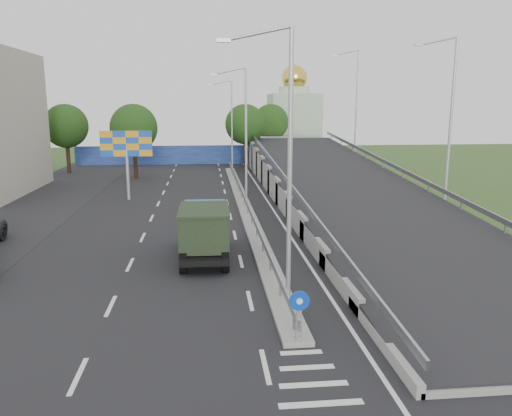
{
  "coord_description": "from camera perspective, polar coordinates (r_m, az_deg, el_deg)",
  "views": [
    {
      "loc": [
        -2.81,
        -12.2,
        7.51
      ],
      "look_at": [
        -0.23,
        13.23,
        2.2
      ],
      "focal_mm": 35.0,
      "sensor_mm": 36.0,
      "label": 1
    }
  ],
  "objects": [
    {
      "name": "sign_bollard",
      "position": [
        16.01,
        4.92,
        -12.17
      ],
      "size": [
        0.64,
        0.23,
        1.67
      ],
      "color": "black",
      "rests_on": "median"
    },
    {
      "name": "church",
      "position": [
        73.36,
        4.33,
        9.99
      ],
      "size": [
        7.0,
        7.0,
        13.8
      ],
      "color": "#B2CCAD",
      "rests_on": "ground"
    },
    {
      "name": "lamp_post_near",
      "position": [
        18.51,
        3.32,
        6.44
      ],
      "size": [
        2.74,
        0.18,
        10.08
      ],
      "color": "#B2B5B7",
      "rests_on": "median"
    },
    {
      "name": "tree_median_far",
      "position": [
        60.43,
        -1.24,
        9.53
      ],
      "size": [
        4.8,
        4.8,
        7.6
      ],
      "color": "black",
      "rests_on": "ground"
    },
    {
      "name": "billboard",
      "position": [
        40.81,
        -14.6,
        6.69
      ],
      "size": [
        4.0,
        0.24,
        5.5
      ],
      "color": "#B2B5B7",
      "rests_on": "ground"
    },
    {
      "name": "median_guardrail",
      "position": [
        36.93,
        -1.33,
        1.19
      ],
      "size": [
        0.09,
        44.0,
        0.71
      ],
      "color": "gray",
      "rests_on": "median"
    },
    {
      "name": "blue_wall",
      "position": [
        64.52,
        -6.86,
        6.05
      ],
      "size": [
        30.0,
        0.5,
        2.4
      ],
      "primitive_type": "cube",
      "color": "navy",
      "rests_on": "ground"
    },
    {
      "name": "dump_truck",
      "position": [
        24.87,
        -5.89,
        -2.36
      ],
      "size": [
        2.42,
        6.09,
        2.67
      ],
      "rotation": [
        0.0,
        0.0,
        -0.01
      ],
      "color": "black",
      "rests_on": "ground"
    },
    {
      "name": "tree_ramp_far",
      "position": [
        67.81,
        1.7,
        9.77
      ],
      "size": [
        4.8,
        4.8,
        7.6
      ],
      "color": "black",
      "rests_on": "ground"
    },
    {
      "name": "tree_left_far",
      "position": [
        59.23,
        -20.9,
        8.72
      ],
      "size": [
        4.8,
        4.8,
        7.6
      ],
      "color": "black",
      "rests_on": "ground"
    },
    {
      "name": "lamp_post_far",
      "position": [
        58.3,
        -2.97,
        10.05
      ],
      "size": [
        2.74,
        0.18,
        10.08
      ],
      "color": "#B2B5B7",
      "rests_on": "median"
    },
    {
      "name": "ground",
      "position": [
        14.6,
        6.51,
        -19.31
      ],
      "size": [
        160.0,
        160.0,
        0.0
      ],
      "primitive_type": "plane",
      "color": "#2D4C1E",
      "rests_on": "ground"
    },
    {
      "name": "road_surface",
      "position": [
        33.06,
        -5.97,
        -1.46
      ],
      "size": [
        26.0,
        90.0,
        0.04
      ],
      "primitive_type": "cube",
      "color": "black",
      "rests_on": "ground"
    },
    {
      "name": "lamp_post_mid",
      "position": [
        38.35,
        -1.44,
        9.19
      ],
      "size": [
        2.74,
        0.18,
        10.08
      ],
      "color": "#B2B5B7",
      "rests_on": "median"
    },
    {
      "name": "overpass_ramp",
      "position": [
        38.08,
        10.0,
        2.86
      ],
      "size": [
        10.0,
        50.0,
        3.5
      ],
      "color": "gray",
      "rests_on": "ground"
    },
    {
      "name": "tree_left_mid",
      "position": [
        52.74,
        -13.79,
        8.87
      ],
      "size": [
        4.8,
        4.8,
        7.6
      ],
      "color": "black",
      "rests_on": "ground"
    },
    {
      "name": "median",
      "position": [
        37.06,
        -1.33,
        0.2
      ],
      "size": [
        1.0,
        44.0,
        0.2
      ],
      "primitive_type": "cube",
      "color": "gray",
      "rests_on": "ground"
    }
  ]
}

